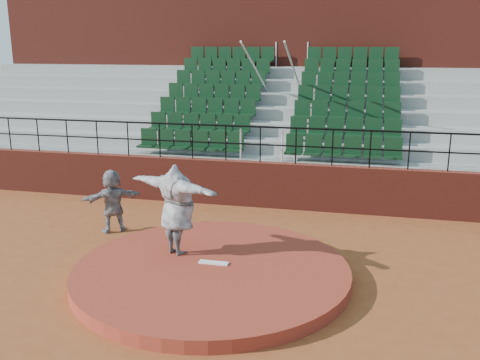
{
  "coord_description": "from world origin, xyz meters",
  "views": [
    {
      "loc": [
        2.8,
        -9.47,
        4.56
      ],
      "look_at": [
        0.0,
        2.5,
        1.4
      ],
      "focal_mm": 40.0,
      "sensor_mm": 36.0,
      "label": 1
    }
  ],
  "objects": [
    {
      "name": "boundary_wall",
      "position": [
        0.0,
        5.0,
        0.65
      ],
      "size": [
        24.0,
        0.3,
        1.3
      ],
      "primitive_type": "cube",
      "color": "maroon",
      "rests_on": "ground"
    },
    {
      "name": "wall_railing",
      "position": [
        0.0,
        5.0,
        2.03
      ],
      "size": [
        24.04,
        0.05,
        1.03
      ],
      "color": "black",
      "rests_on": "boundary_wall"
    },
    {
      "name": "fielder",
      "position": [
        -3.14,
        2.11,
        0.79
      ],
      "size": [
        1.44,
        1.27,
        1.58
      ],
      "primitive_type": "imported",
      "rotation": [
        0.0,
        0.0,
        3.8
      ],
      "color": "black",
      "rests_on": "ground"
    },
    {
      "name": "pitching_rubber",
      "position": [
        0.0,
        0.15,
        0.27
      ],
      "size": [
        0.6,
        0.15,
        0.03
      ],
      "primitive_type": "cube",
      "color": "white",
      "rests_on": "pitchers_mound"
    },
    {
      "name": "ground",
      "position": [
        0.0,
        0.0,
        0.0
      ],
      "size": [
        90.0,
        90.0,
        0.0
      ],
      "primitive_type": "plane",
      "color": "brown",
      "rests_on": "ground"
    },
    {
      "name": "pitchers_mound",
      "position": [
        0.0,
        0.0,
        0.12
      ],
      "size": [
        5.5,
        5.5,
        0.25
      ],
      "primitive_type": "cylinder",
      "color": "maroon",
      "rests_on": "ground"
    },
    {
      "name": "seating_deck",
      "position": [
        0.0,
        8.65,
        1.44
      ],
      "size": [
        24.0,
        5.97,
        4.63
      ],
      "color": "gray",
      "rests_on": "ground"
    },
    {
      "name": "pitcher",
      "position": [
        -0.88,
        0.52,
        1.21
      ],
      "size": [
        2.42,
        1.57,
        1.92
      ],
      "primitive_type": "imported",
      "rotation": [
        0.0,
        0.0,
        2.71
      ],
      "color": "black",
      "rests_on": "pitchers_mound"
    },
    {
      "name": "press_box_facade",
      "position": [
        0.0,
        12.6,
        3.55
      ],
      "size": [
        24.0,
        3.0,
        7.1
      ],
      "primitive_type": "cube",
      "color": "maroon",
      "rests_on": "ground"
    }
  ]
}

